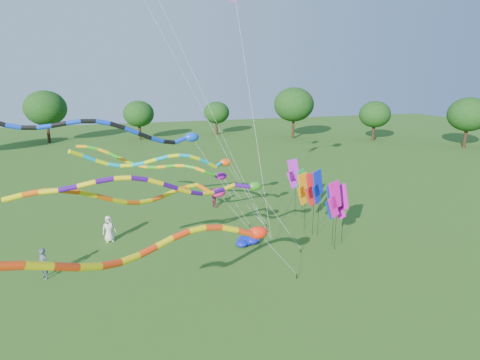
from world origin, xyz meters
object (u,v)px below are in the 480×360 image
object	(u,v)px
person_a	(109,229)
person_c	(215,197)
tube_kite_red	(180,243)
tube_kite_orange	(155,194)
blue_nylon_heap	(251,241)
person_b	(43,264)

from	to	relation	value
person_a	person_c	size ratio (longest dim) A/B	1.10
tube_kite_red	tube_kite_orange	xyz separation A→B (m)	(-0.47, 5.50, 0.61)
blue_nylon_heap	person_a	xyz separation A→B (m)	(-9.14, 3.52, 0.69)
person_a	blue_nylon_heap	bearing A→B (deg)	-31.36
tube_kite_red	person_c	size ratio (longest dim) A/B	8.08
tube_kite_red	person_b	size ratio (longest dim) A/B	7.49
tube_kite_orange	person_c	xyz separation A→B (m)	(6.19, 11.44, -4.13)
tube_kite_red	person_a	xyz separation A→B (m)	(-3.13, 11.73, -3.43)
tube_kite_orange	person_a	distance (m)	7.89
person_b	person_c	xyz separation A→B (m)	(12.39, 9.59, -0.07)
blue_nylon_heap	person_c	bearing A→B (deg)	91.95
blue_nylon_heap	person_b	size ratio (longest dim) A/B	1.07
person_a	person_b	world-z (taller)	person_a
person_c	tube_kite_red	bearing A→B (deg)	145.76
tube_kite_red	person_c	xyz separation A→B (m)	(5.72, 16.93, -3.51)
person_c	tube_kite_orange	bearing A→B (deg)	136.01
person_a	person_c	bearing A→B (deg)	20.16
person_a	person_c	world-z (taller)	person_a
tube_kite_red	blue_nylon_heap	world-z (taller)	tube_kite_red
person_c	person_a	bearing A→B (deg)	104.86
tube_kite_red	person_b	bearing A→B (deg)	108.78
tube_kite_red	blue_nylon_heap	distance (m)	10.98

